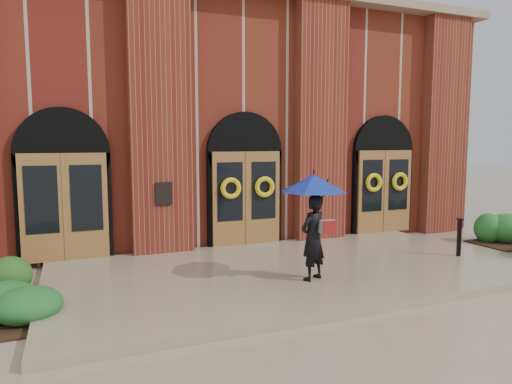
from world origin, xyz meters
TOP-DOWN VIEW (x-y plane):
  - ground at (0.00, 0.00)m, footprint 90.00×90.00m
  - landing at (0.00, 0.15)m, footprint 10.00×5.30m
  - church_building at (0.00, 8.78)m, footprint 16.20×12.53m
  - man_with_umbrella at (0.09, -0.79)m, footprint 1.75×1.75m
  - metal_post at (4.30, -0.44)m, footprint 0.16×0.16m
  - hedge_front_left at (-5.10, -0.63)m, footprint 1.49×1.28m

SIDE VIEW (x-z plane):
  - ground at x=0.00m, z-range 0.00..0.00m
  - landing at x=0.00m, z-range 0.00..0.15m
  - hedge_front_left at x=-5.10m, z-range 0.00..0.53m
  - metal_post at x=4.30m, z-range 0.17..1.09m
  - man_with_umbrella at x=0.09m, z-range 0.57..2.69m
  - church_building at x=0.00m, z-range 0.00..7.00m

